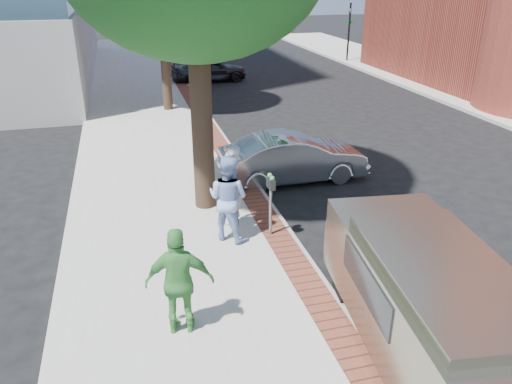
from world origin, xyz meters
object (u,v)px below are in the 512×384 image
object	(u,v)px
person_officer	(228,198)
sedan_silver	(293,158)
bg_car	(209,69)
person_gray	(231,189)
person_green	(180,282)
parking_meter	(271,192)
van	(425,296)

from	to	relation	value
person_officer	sedan_silver	bearing A→B (deg)	-87.47
person_officer	bg_car	xyz separation A→B (m)	(2.75, 17.98, -0.42)
person_gray	bg_car	size ratio (longest dim) A/B	0.49
person_green	bg_car	world-z (taller)	person_green
person_green	sedan_silver	world-z (taller)	person_green
parking_meter	person_green	xyz separation A→B (m)	(-2.35, -2.78, -0.11)
person_officer	parking_meter	bearing A→B (deg)	-145.00
parking_meter	person_gray	distance (m)	0.94
bg_car	parking_meter	bearing A→B (deg)	166.53
sedan_silver	van	size ratio (longest dim) A/B	0.80
bg_car	person_gray	bearing A→B (deg)	163.86
parking_meter	sedan_silver	distance (m)	3.70
person_green	bg_car	distance (m)	21.28
parking_meter	person_gray	bearing A→B (deg)	146.23
parking_meter	van	world-z (taller)	van
person_officer	van	distance (m)	4.74
parking_meter	person_officer	distance (m)	0.95
person_gray	bg_car	world-z (taller)	person_gray
van	parking_meter	bearing A→B (deg)	115.00
sedan_silver	van	world-z (taller)	van
bg_car	van	distance (m)	22.16
bg_car	sedan_silver	bearing A→B (deg)	171.68
person_green	van	xyz separation A→B (m)	(3.64, -1.28, -0.07)
person_green	van	bearing A→B (deg)	170.49
parking_meter	van	distance (m)	4.26
van	person_green	bearing A→B (deg)	167.90
person_gray	van	size ratio (longest dim) A/B	0.38
person_gray	person_green	world-z (taller)	person_gray
person_officer	sedan_silver	world-z (taller)	person_officer
person_gray	sedan_silver	world-z (taller)	person_gray
van	bg_car	bearing A→B (deg)	95.95
person_officer	person_gray	bearing A→B (deg)	-69.06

